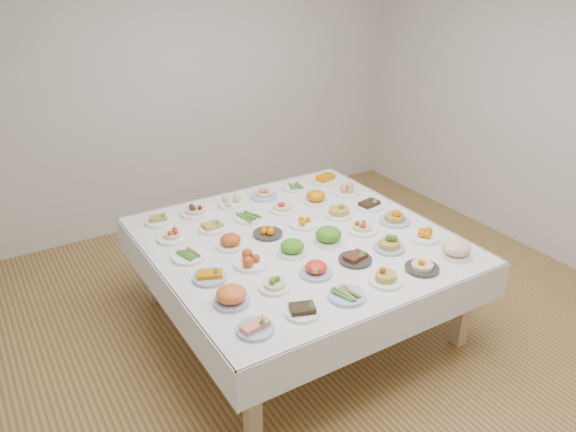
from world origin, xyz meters
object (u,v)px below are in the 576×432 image
display_table (298,246)px  dish_35 (325,178)px  dish_0 (255,325)px  dish_18 (189,255)px

display_table → dish_35: size_ratio=9.36×
display_table → dish_35: dish_35 is taller
dish_35 → dish_0: bearing=-135.1°
display_table → dish_0: bearing=-135.0°
display_table → dish_18: size_ratio=8.95×
display_table → dish_18: dish_18 is taller
dish_0 → display_table: bearing=45.0°
dish_0 → dish_18: bearing=90.1°
display_table → dish_18: 0.84m
dish_0 → dish_18: 0.98m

